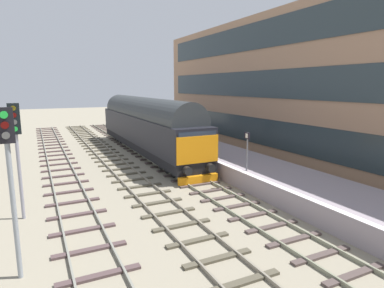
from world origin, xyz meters
TOP-DOWN VIEW (x-y plane):
  - ground_plane at (0.00, 0.00)m, footprint 140.00×140.00m
  - track_main at (0.00, 0.00)m, footprint 2.50×60.00m
  - track_adjacent_west at (-3.21, 0.00)m, footprint 2.50×60.00m
  - track_adjacent_far_west at (-6.88, -0.00)m, footprint 2.50×60.00m
  - station_platform at (3.60, 0.00)m, footprint 4.00×44.00m
  - station_building at (10.82, 2.68)m, footprint 6.05×35.29m
  - diesel_locomotive at (0.00, 7.97)m, footprint 2.74×19.48m
  - signal_post_mid at (-8.98, -7.57)m, footprint 0.44×0.22m
  - signal_post_far at (-8.98, -2.74)m, footprint 0.44×0.22m
  - platform_number_sign at (2.02, -3.49)m, footprint 0.10×0.44m
  - waiting_passenger at (3.82, 6.76)m, footprint 0.46×0.47m

SIDE VIEW (x-z plane):
  - ground_plane at x=0.00m, z-range 0.00..0.00m
  - track_main at x=0.00m, z-range -0.02..0.13m
  - track_adjacent_west at x=-3.21m, z-range -0.02..0.13m
  - track_adjacent_far_west at x=-6.88m, z-range -0.02..0.13m
  - station_platform at x=3.60m, z-range 0.00..1.01m
  - waiting_passenger at x=3.82m, z-range 1.17..2.81m
  - platform_number_sign at x=2.02m, z-range 1.35..3.47m
  - diesel_locomotive at x=0.00m, z-range 0.15..4.83m
  - signal_post_far at x=-8.98m, z-range 0.74..5.67m
  - signal_post_mid at x=-8.98m, z-range 0.69..5.74m
  - station_building at x=10.82m, z-range 0.00..11.11m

